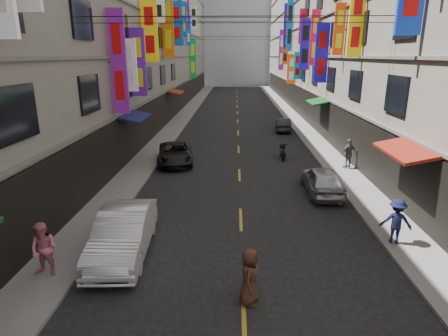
# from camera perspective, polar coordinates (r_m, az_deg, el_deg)

# --- Properties ---
(sidewalk_left) EXTENTS (2.00, 90.00, 0.12)m
(sidewalk_left) POSITION_cam_1_polar(r_m,az_deg,el_deg) (39.15, -6.78, 7.20)
(sidewalk_left) COLOR slate
(sidewalk_left) RESTS_ON ground
(sidewalk_right) EXTENTS (2.00, 90.00, 0.12)m
(sidewalk_right) POSITION_cam_1_polar(r_m,az_deg,el_deg) (39.24, 10.97, 7.04)
(sidewalk_right) COLOR slate
(sidewalk_right) RESTS_ON ground
(building_row_left) EXTENTS (10.14, 90.00, 19.00)m
(building_row_left) POSITION_cam_1_polar(r_m,az_deg,el_deg) (40.06, -16.36, 20.43)
(building_row_left) COLOR gray
(building_row_left) RESTS_ON ground
(building_row_right) EXTENTS (10.14, 90.00, 19.00)m
(building_row_right) POSITION_cam_1_polar(r_m,az_deg,el_deg) (40.23, 20.76, 20.03)
(building_row_right) COLOR gray
(building_row_right) RESTS_ON ground
(haze_block) EXTENTS (18.00, 8.00, 22.00)m
(haze_block) POSITION_cam_1_polar(r_m,az_deg,el_deg) (88.31, 2.00, 19.69)
(haze_block) COLOR #B1B7C5
(haze_block) RESTS_ON ground
(shop_signage) EXTENTS (14.00, 55.00, 12.50)m
(shop_signage) POSITION_cam_1_polar(r_m,az_deg,el_deg) (31.13, 2.21, 21.64)
(shop_signage) COLOR #0F20AF
(shop_signage) RESTS_ON ground
(street_awnings) EXTENTS (13.99, 35.20, 0.41)m
(street_awnings) POSITION_cam_1_polar(r_m,az_deg,el_deg) (22.49, -0.84, 7.84)
(street_awnings) COLOR #155029
(street_awnings) RESTS_ON ground
(overhead_cables) EXTENTS (14.00, 38.04, 1.24)m
(overhead_cables) POSITION_cam_1_polar(r_m,az_deg,el_deg) (26.30, 2.47, 21.79)
(overhead_cables) COLOR black
(overhead_cables) RESTS_ON ground
(lane_markings) EXTENTS (0.12, 80.20, 0.01)m
(lane_markings) POSITION_cam_1_polar(r_m,az_deg,el_deg) (35.79, 2.13, 6.32)
(lane_markings) COLOR gold
(lane_markings) RESTS_ON ground
(scooter_far_right) EXTENTS (0.50, 1.80, 1.14)m
(scooter_far_right) POSITION_cam_1_polar(r_m,az_deg,el_deg) (24.90, 8.91, 2.51)
(scooter_far_right) COLOR black
(scooter_far_right) RESTS_ON ground
(car_left_mid) EXTENTS (1.93, 4.77, 1.54)m
(car_left_mid) POSITION_cam_1_polar(r_m,az_deg,el_deg) (13.19, -15.10, -9.56)
(car_left_mid) COLOR white
(car_left_mid) RESTS_ON ground
(car_left_far) EXTENTS (2.72, 4.76, 1.25)m
(car_left_far) POSITION_cam_1_polar(r_m,az_deg,el_deg) (23.57, -7.45, 2.22)
(car_left_far) COLOR black
(car_left_far) RESTS_ON ground
(car_right_mid) EXTENTS (1.62, 4.01, 1.36)m
(car_right_mid) POSITION_cam_1_polar(r_m,az_deg,el_deg) (18.82, 14.75, -1.78)
(car_right_mid) COLOR #B8B8BD
(car_right_mid) RESTS_ON ground
(car_right_far) EXTENTS (1.46, 3.62, 1.17)m
(car_right_far) POSITION_cam_1_polar(r_m,az_deg,el_deg) (33.95, 8.97, 6.55)
(car_right_far) COLOR #292A32
(car_right_far) RESTS_ON ground
(pedestrian_lfar) EXTENTS (0.90, 0.68, 1.69)m
(pedestrian_lfar) POSITION_cam_1_polar(r_m,az_deg,el_deg) (12.56, -25.73, -11.14)
(pedestrian_lfar) COLOR pink
(pedestrian_lfar) RESTS_ON sidewalk_left
(pedestrian_rnear) EXTENTS (1.16, 0.80, 1.63)m
(pedestrian_rnear) POSITION_cam_1_polar(r_m,az_deg,el_deg) (14.53, 24.77, -7.36)
(pedestrian_rnear) COLOR black
(pedestrian_rnear) RESTS_ON sidewalk_right
(pedestrian_rfar) EXTENTS (1.18, 0.96, 1.75)m
(pedestrian_rfar) POSITION_cam_1_polar(r_m,az_deg,el_deg) (23.07, 18.45, 2.11)
(pedestrian_rfar) COLOR #4F4F51
(pedestrian_rfar) RESTS_ON sidewalk_right
(pedestrian_crossing) EXTENTS (0.67, 0.87, 1.62)m
(pedestrian_crossing) POSITION_cam_1_polar(r_m,az_deg,el_deg) (10.45, 3.89, -16.20)
(pedestrian_crossing) COLOR #4C2C1E
(pedestrian_crossing) RESTS_ON ground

